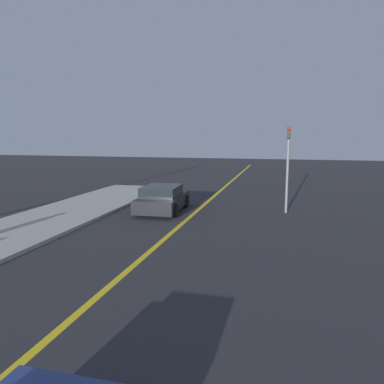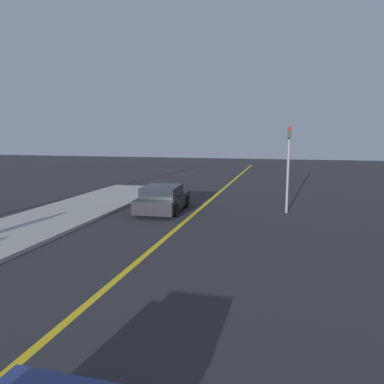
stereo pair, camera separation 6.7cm
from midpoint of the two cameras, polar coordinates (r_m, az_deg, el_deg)
name	(u,v)px [view 1 (the left image)]	position (r m, az deg, el deg)	size (l,w,h in m)	color
road_center_line	(191,216)	(17.53, -0.20, -3.63)	(0.20, 60.00, 0.01)	gold
sidewalk_left	(11,233)	(15.80, -25.99, -5.67)	(3.98, 26.12, 0.14)	#9E9E99
car_ahead_center	(163,199)	(18.44, -4.61, -1.07)	(2.17, 4.07, 1.29)	black
traffic_light	(288,161)	(18.37, 14.29, 4.66)	(0.18, 0.40, 4.14)	slate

